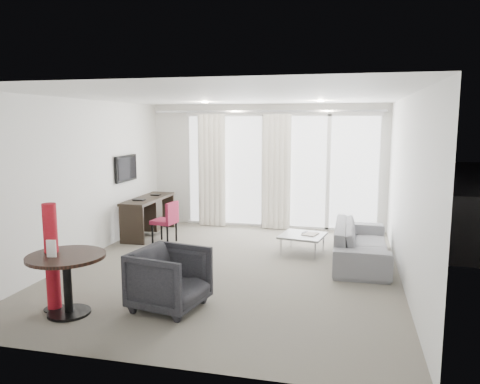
% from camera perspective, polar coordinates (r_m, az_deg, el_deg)
% --- Properties ---
extents(floor, '(5.00, 6.00, 0.00)m').
position_cam_1_polar(floor, '(7.31, -1.10, -9.24)').
color(floor, '#6A6559').
rests_on(floor, ground).
extents(ceiling, '(5.00, 6.00, 0.00)m').
position_cam_1_polar(ceiling, '(6.97, -1.16, 11.55)').
color(ceiling, white).
rests_on(ceiling, ground).
extents(wall_left, '(0.00, 6.00, 2.60)m').
position_cam_1_polar(wall_left, '(8.02, -18.70, 1.41)').
color(wall_left, silver).
rests_on(wall_left, ground).
extents(wall_right, '(0.00, 6.00, 2.60)m').
position_cam_1_polar(wall_right, '(6.85, 19.57, 0.21)').
color(wall_right, silver).
rests_on(wall_right, ground).
extents(wall_front, '(5.00, 0.00, 2.60)m').
position_cam_1_polar(wall_front, '(4.23, -11.39, -4.39)').
color(wall_front, silver).
rests_on(wall_front, ground).
extents(window_panel, '(4.00, 0.02, 2.38)m').
position_cam_1_polar(window_panel, '(9.89, 4.90, 2.52)').
color(window_panel, white).
rests_on(window_panel, ground).
extents(window_frame, '(4.10, 0.06, 2.44)m').
position_cam_1_polar(window_frame, '(9.87, 4.89, 2.51)').
color(window_frame, white).
rests_on(window_frame, ground).
extents(curtain_left, '(0.60, 0.20, 2.38)m').
position_cam_1_polar(curtain_left, '(10.04, -3.46, 2.63)').
color(curtain_left, white).
rests_on(curtain_left, ground).
extents(curtain_right, '(0.60, 0.20, 2.38)m').
position_cam_1_polar(curtain_right, '(9.73, 4.46, 2.43)').
color(curtain_right, white).
rests_on(curtain_right, ground).
extents(curtain_track, '(4.80, 0.04, 0.04)m').
position_cam_1_polar(curtain_track, '(9.72, 3.07, 9.81)').
color(curtain_track, '#B2B2B7').
rests_on(curtain_track, ceiling).
extents(downlight_a, '(0.12, 0.12, 0.02)m').
position_cam_1_polar(downlight_a, '(8.76, -4.30, 10.86)').
color(downlight_a, '#FFE0B2').
rests_on(downlight_a, ceiling).
extents(downlight_b, '(0.12, 0.12, 0.02)m').
position_cam_1_polar(downlight_b, '(8.36, 9.80, 10.87)').
color(downlight_b, '#FFE0B2').
rests_on(downlight_b, ceiling).
extents(desk, '(0.50, 1.60, 0.75)m').
position_cam_1_polar(desk, '(9.47, -11.07, -2.94)').
color(desk, black).
rests_on(desk, floor).
extents(tv, '(0.05, 0.80, 0.50)m').
position_cam_1_polar(tv, '(9.25, -13.73, 2.82)').
color(tv, black).
rests_on(tv, wall_left).
extents(desk_chair, '(0.48, 0.46, 0.78)m').
position_cam_1_polar(desk_chair, '(8.82, -9.23, -3.63)').
color(desk_chair, maroon).
rests_on(desk_chair, floor).
extents(round_table, '(1.16, 1.16, 0.72)m').
position_cam_1_polar(round_table, '(5.90, -20.27, -10.55)').
color(round_table, black).
rests_on(round_table, floor).
extents(menu_card, '(0.11, 0.03, 0.20)m').
position_cam_1_polar(menu_card, '(5.76, -21.96, -7.33)').
color(menu_card, white).
rests_on(menu_card, round_table).
extents(red_lamp, '(0.30, 0.30, 1.30)m').
position_cam_1_polar(red_lamp, '(6.00, -21.95, -7.41)').
color(red_lamp, maroon).
rests_on(red_lamp, floor).
extents(tub_armchair, '(0.94, 0.93, 0.74)m').
position_cam_1_polar(tub_armchair, '(5.77, -8.58, -10.42)').
color(tub_armchair, '#232328').
rests_on(tub_armchair, floor).
extents(coffee_table, '(0.82, 0.82, 0.32)m').
position_cam_1_polar(coffee_table, '(8.16, 7.62, -6.25)').
color(coffee_table, gray).
rests_on(coffee_table, floor).
extents(remote, '(0.08, 0.15, 0.02)m').
position_cam_1_polar(remote, '(8.21, 7.91, -4.73)').
color(remote, black).
rests_on(remote, coffee_table).
extents(magazine, '(0.33, 0.37, 0.02)m').
position_cam_1_polar(magazine, '(8.13, 8.56, -4.87)').
color(magazine, gray).
rests_on(magazine, coffee_table).
extents(sofa, '(0.83, 2.12, 0.62)m').
position_cam_1_polar(sofa, '(7.80, 14.56, -6.03)').
color(sofa, slate).
rests_on(sofa, floor).
extents(terrace_slab, '(5.60, 3.00, 0.12)m').
position_cam_1_polar(terrace_slab, '(11.56, 5.94, -2.93)').
color(terrace_slab, '#4D4D50').
rests_on(terrace_slab, ground).
extents(rattan_chair_a, '(0.66, 0.66, 0.81)m').
position_cam_1_polar(rattan_chair_a, '(10.74, 10.87, -1.40)').
color(rattan_chair_a, '#4B351E').
rests_on(rattan_chair_a, terrace_slab).
extents(rattan_chair_b, '(0.65, 0.65, 0.84)m').
position_cam_1_polar(rattan_chair_b, '(11.51, 14.94, -0.80)').
color(rattan_chair_b, '#4B351E').
rests_on(rattan_chair_b, terrace_slab).
extents(rattan_table, '(0.57, 0.57, 0.46)m').
position_cam_1_polar(rattan_table, '(10.63, 12.12, -2.50)').
color(rattan_table, '#4B351E').
rests_on(rattan_table, terrace_slab).
extents(balustrade, '(5.50, 0.06, 1.05)m').
position_cam_1_polar(balustrade, '(12.89, 6.82, 0.76)').
color(balustrade, '#B2B2B7').
rests_on(balustrade, terrace_slab).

